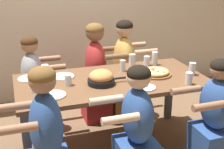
{
  "coord_description": "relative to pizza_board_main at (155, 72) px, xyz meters",
  "views": [
    {
      "loc": [
        -0.9,
        -2.69,
        1.83
      ],
      "look_at": [
        0.0,
        0.0,
        0.81
      ],
      "focal_mm": 50.0,
      "sensor_mm": 36.0,
      "label": 1
    }
  ],
  "objects": [
    {
      "name": "empty_plate_d",
      "position": [
        -0.9,
        0.23,
        -0.02
      ],
      "size": [
        0.23,
        0.23,
        0.02
      ],
      "color": "white",
      "rests_on": "dining_table"
    },
    {
      "name": "dining_table",
      "position": [
        -0.46,
        0.02,
        -0.11
      ],
      "size": [
        1.84,
        0.9,
        0.76
      ],
      "color": "brown",
      "rests_on": "ground"
    },
    {
      "name": "diner_far_center",
      "position": [
        -0.43,
        0.69,
        -0.22
      ],
      "size": [
        0.51,
        0.4,
        1.19
      ],
      "rotation": [
        0.0,
        0.0,
        -1.57
      ],
      "color": "#B22D2D",
      "rests_on": "ground"
    },
    {
      "name": "ground_plane",
      "position": [
        -0.46,
        0.02,
        -0.78
      ],
      "size": [
        18.0,
        18.0,
        0.0
      ],
      "primitive_type": "plane",
      "color": "brown",
      "rests_on": "ground"
    },
    {
      "name": "skillet_bowl",
      "position": [
        -0.59,
        -0.07,
        0.03
      ],
      "size": [
        0.37,
        0.26,
        0.14
      ],
      "color": "black",
      "rests_on": "dining_table"
    },
    {
      "name": "diner_far_midright",
      "position": [
        -0.08,
        0.69,
        -0.22
      ],
      "size": [
        0.51,
        0.4,
        1.21
      ],
      "rotation": [
        0.0,
        0.0,
        -1.57
      ],
      "color": "gold",
      "rests_on": "ground"
    },
    {
      "name": "drinking_glass_a",
      "position": [
        -1.06,
        0.37,
        0.02
      ],
      "size": [
        0.07,
        0.07,
        0.1
      ],
      "color": "silver",
      "rests_on": "dining_table"
    },
    {
      "name": "diner_near_center",
      "position": [
        -0.47,
        -0.65,
        -0.28
      ],
      "size": [
        0.51,
        0.4,
        1.11
      ],
      "rotation": [
        0.0,
        0.0,
        1.57
      ],
      "color": "#2D5193",
      "rests_on": "ground"
    },
    {
      "name": "drinking_glass_h",
      "position": [
        -0.27,
        0.22,
        0.02
      ],
      "size": [
        0.06,
        0.06,
        0.12
      ],
      "color": "silver",
      "rests_on": "dining_table"
    },
    {
      "name": "drinking_glass_b",
      "position": [
        -0.89,
        0.0,
        0.02
      ],
      "size": [
        0.07,
        0.07,
        0.1
      ],
      "color": "silver",
      "rests_on": "dining_table"
    },
    {
      "name": "empty_plate_c",
      "position": [
        -1.22,
        0.28,
        -0.02
      ],
      "size": [
        0.22,
        0.22,
        0.02
      ],
      "color": "white",
      "rests_on": "dining_table"
    },
    {
      "name": "diner_far_left",
      "position": [
        -1.16,
        0.69,
        -0.29
      ],
      "size": [
        0.51,
        0.4,
        1.09
      ],
      "rotation": [
        0.0,
        0.0,
        -1.57
      ],
      "color": "#99999E",
      "rests_on": "ground"
    },
    {
      "name": "drinking_glass_i",
      "position": [
        -1.2,
        -0.06,
        0.02
      ],
      "size": [
        0.07,
        0.07,
        0.1
      ],
      "color": "silver",
      "rests_on": "dining_table"
    },
    {
      "name": "drinking_glass_g",
      "position": [
        0.05,
        0.31,
        0.02
      ],
      "size": [
        0.07,
        0.07,
        0.11
      ],
      "color": "silver",
      "rests_on": "dining_table"
    },
    {
      "name": "drinking_glass_c",
      "position": [
        0.18,
        -0.33,
        0.03
      ],
      "size": [
        0.07,
        0.07,
        0.12
      ],
      "color": "silver",
      "rests_on": "dining_table"
    },
    {
      "name": "diner_near_right",
      "position": [
        0.26,
        -0.65,
        -0.29
      ],
      "size": [
        0.51,
        0.4,
        1.09
      ],
      "rotation": [
        0.0,
        0.0,
        1.57
      ],
      "color": "#2D5193",
      "rests_on": "ground"
    },
    {
      "name": "pizza_board_main",
      "position": [
        0.0,
        0.0,
        0.0
      ],
      "size": [
        0.32,
        0.32,
        0.05
      ],
      "color": "brown",
      "rests_on": "dining_table"
    },
    {
      "name": "diner_near_left",
      "position": [
        -1.18,
        -0.65,
        -0.24
      ],
      "size": [
        0.51,
        0.4,
        1.17
      ],
      "rotation": [
        0.0,
        0.0,
        1.57
      ],
      "color": "#2D5193",
      "rests_on": "ground"
    },
    {
      "name": "empty_plate_b",
      "position": [
        -1.06,
        -0.2,
        -0.02
      ],
      "size": [
        0.22,
        0.22,
        0.02
      ],
      "color": "white",
      "rests_on": "dining_table"
    },
    {
      "name": "drinking_glass_e",
      "position": [
        0.35,
        -0.11,
        0.03
      ],
      "size": [
        0.07,
        0.07,
        0.13
      ],
      "color": "silver",
      "rests_on": "dining_table"
    },
    {
      "name": "drinking_glass_f",
      "position": [
        -0.11,
        0.36,
        0.03
      ],
      "size": [
        0.07,
        0.07,
        0.13
      ],
      "color": "silver",
      "rests_on": "dining_table"
    },
    {
      "name": "drinking_glass_d",
      "position": [
        0.14,
        0.3,
        0.04
      ],
      "size": [
        0.07,
        0.07,
        0.15
      ],
      "color": "silver",
      "rests_on": "dining_table"
    },
    {
      "name": "empty_plate_a",
      "position": [
        -0.24,
        -0.29,
        -0.02
      ],
      "size": [
        0.18,
        0.18,
        0.02
      ],
      "color": "white",
      "rests_on": "dining_table"
    }
  ]
}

